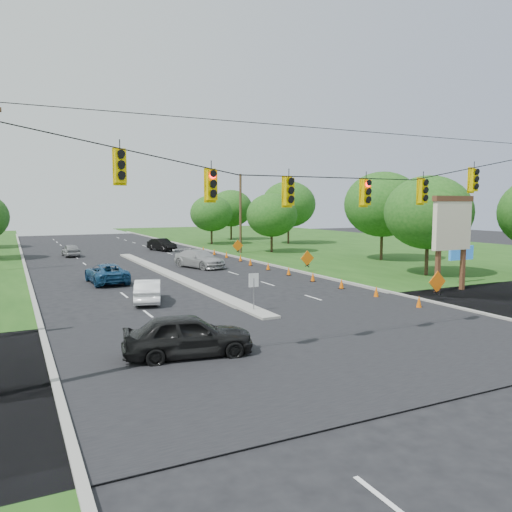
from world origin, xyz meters
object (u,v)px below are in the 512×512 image
pylon_sign (453,229)px  blue_pickup (107,273)px  white_sedan (148,291)px  black_sedan (188,335)px

pylon_sign → blue_pickup: bearing=145.9°
white_sedan → blue_pickup: (-0.90, 8.21, 0.04)m
black_sedan → white_sedan: size_ratio=1.17×
black_sedan → white_sedan: (1.23, 10.83, -0.14)m
black_sedan → pylon_sign: bearing=-64.6°
black_sedan → blue_pickup: 19.04m
pylon_sign → black_sedan: bearing=-163.4°
pylon_sign → white_sedan: pylon_sign is taller
pylon_sign → black_sedan: 20.87m
black_sedan → blue_pickup: bearing=7.8°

